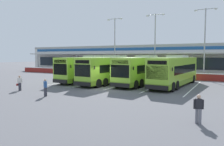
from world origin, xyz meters
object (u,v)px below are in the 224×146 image
pedestrian_with_handbag (20,83)px  pedestrian_child (45,87)px  lamp_post_centre (155,41)px  lamp_post_west (115,43)px  lamp_post_east (205,39)px  coach_bus_right_centre (175,72)px  pedestrian_in_dark_coat (199,108)px  coach_bus_leftmost (90,69)px  coach_bus_centre (143,71)px  coach_bus_left_centre (111,70)px

pedestrian_with_handbag → pedestrian_child: (4.91, -1.15, 0.02)m
lamp_post_centre → lamp_post_west: bearing=176.7°
pedestrian_child → lamp_post_east: 25.45m
coach_bus_right_centre → pedestrian_in_dark_coat: bearing=-73.0°
coach_bus_leftmost → lamp_post_west: bearing=98.8°
coach_bus_leftmost → coach_bus_right_centre: size_ratio=1.00×
coach_bus_leftmost → lamp_post_west: size_ratio=1.12×
coach_bus_leftmost → lamp_post_centre: lamp_post_centre is taller
coach_bus_centre → lamp_post_west: 15.24m
lamp_post_west → lamp_post_east: 16.36m
lamp_post_west → coach_bus_leftmost: bearing=-81.2°
coach_bus_left_centre → lamp_post_centre: 12.43m
lamp_post_centre → coach_bus_leftmost: bearing=-121.5°
coach_bus_leftmost → lamp_post_west: 12.06m
lamp_post_centre → lamp_post_east: same height
pedestrian_with_handbag → coach_bus_leftmost: bearing=81.7°
pedestrian_child → lamp_post_centre: size_ratio=0.15×
coach_bus_right_centre → pedestrian_child: coach_bus_right_centre is taller
pedestrian_with_handbag → pedestrian_in_dark_coat: same height
coach_bus_leftmost → pedestrian_in_dark_coat: coach_bus_leftmost is taller
coach_bus_leftmost → pedestrian_in_dark_coat: bearing=-40.5°
pedestrian_in_dark_coat → pedestrian_with_handbag: bearing=170.3°
pedestrian_in_dark_coat → coach_bus_right_centre: bearing=107.0°
coach_bus_leftmost → pedestrian_with_handbag: coach_bus_leftmost is taller
pedestrian_child → coach_bus_right_centre: bearing=55.1°
coach_bus_leftmost → coach_bus_left_centre: same height
lamp_post_west → coach_bus_right_centre: bearing=-37.2°
pedestrian_with_handbag → lamp_post_centre: bearing=69.5°
coach_bus_centre → pedestrian_in_dark_coat: bearing=-59.6°
coach_bus_right_centre → coach_bus_centre: bearing=-177.8°
coach_bus_right_centre → lamp_post_east: (2.41, 9.38, 4.50)m
pedestrian_in_dark_coat → coach_bus_left_centre: bearing=133.4°
coach_bus_left_centre → pedestrian_in_dark_coat: bearing=-46.6°
coach_bus_centre → pedestrian_in_dark_coat: (8.55, -14.57, -0.91)m
lamp_post_centre → pedestrian_child: bearing=-98.0°
coach_bus_left_centre → coach_bus_right_centre: same height
coach_bus_centre → lamp_post_centre: size_ratio=1.12×
coach_bus_leftmost → lamp_post_east: (14.61, 9.87, 4.50)m
coach_bus_leftmost → pedestrian_with_handbag: (-1.62, -11.12, -0.93)m
coach_bus_leftmost → lamp_post_west: (-1.71, 11.06, 4.50)m
pedestrian_child → lamp_post_west: lamp_post_west is taller
coach_bus_right_centre → coach_bus_left_centre: bearing=-171.8°
lamp_post_west → lamp_post_centre: (8.20, -0.48, 0.00)m
coach_bus_right_centre → lamp_post_west: bearing=142.8°
coach_bus_left_centre → pedestrian_with_handbag: coach_bus_left_centre is taller
pedestrian_child → lamp_post_centre: bearing=82.0°
lamp_post_west → lamp_post_east: bearing=-4.2°
coach_bus_leftmost → coach_bus_centre: bearing=2.4°
coach_bus_right_centre → lamp_post_west: lamp_post_west is taller
coach_bus_left_centre → lamp_post_centre: lamp_post_centre is taller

